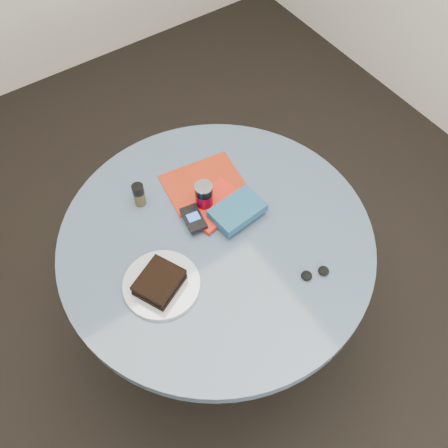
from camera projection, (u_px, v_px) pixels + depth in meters
ground at (218, 329)px, 2.19m from camera, size 4.00×4.00×0.00m
table at (217, 263)px, 1.71m from camera, size 1.00×1.00×0.75m
plate at (162, 285)px, 1.47m from camera, size 0.23×0.23×0.01m
sandwich at (159, 282)px, 1.44m from camera, size 0.16×0.15×0.05m
soda_can at (204, 196)px, 1.59m from camera, size 0.06×0.06×0.11m
pepper_grinder at (139, 195)px, 1.61m from camera, size 0.05×0.05×0.09m
magazine at (203, 183)px, 1.69m from camera, size 0.28×0.23×0.00m
red_book at (215, 205)px, 1.63m from camera, size 0.22×0.17×0.02m
novel at (237, 211)px, 1.58m from camera, size 0.18×0.12×0.03m
mp3_player at (193, 218)px, 1.58m from camera, size 0.07×0.11×0.02m
headphones at (315, 273)px, 1.49m from camera, size 0.09×0.06×0.02m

